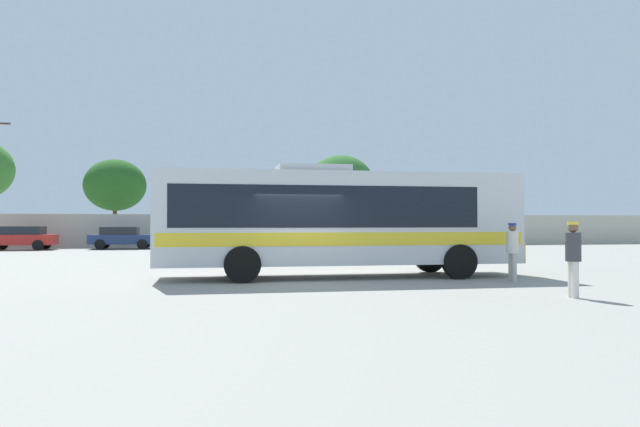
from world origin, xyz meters
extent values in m
plane|color=gray|center=(0.00, 10.00, 0.00)|extent=(300.00, 300.00, 0.00)
cube|color=#B2AD9E|center=(0.00, 25.45, 1.14)|extent=(80.00, 0.30, 2.28)
cube|color=silver|center=(1.43, 1.14, 1.82)|extent=(11.08, 2.66, 2.76)
cube|color=black|center=(0.88, 1.14, 2.15)|extent=(9.09, 2.67, 1.22)
cube|color=yellow|center=(1.43, 1.14, 1.22)|extent=(10.86, 2.68, 0.39)
cube|color=#19212D|center=(6.97, 1.08, 2.32)|extent=(0.06, 2.30, 1.44)
cube|color=yellow|center=(6.98, 1.08, 0.77)|extent=(0.08, 2.50, 0.66)
cube|color=#B2B2B2|center=(0.60, 1.15, 3.32)|extent=(2.21, 1.42, 0.24)
cylinder|color=black|center=(4.87, 2.33, 0.52)|extent=(1.04, 0.31, 1.04)
cylinder|color=black|center=(4.84, -0.12, 0.52)|extent=(1.04, 0.31, 1.04)
cylinder|color=black|center=(-1.60, 2.39, 0.52)|extent=(1.04, 0.31, 1.04)
cylinder|color=black|center=(-1.62, -0.06, 0.52)|extent=(1.04, 0.31, 1.04)
cylinder|color=#B7B2A8|center=(6.05, -0.99, 0.40)|extent=(0.15, 0.15, 0.80)
cylinder|color=#B7B2A8|center=(6.06, -1.14, 0.40)|extent=(0.15, 0.15, 0.80)
cylinder|color=silver|center=(6.05, -1.06, 1.12)|extent=(0.36, 0.36, 0.64)
sphere|color=brown|center=(6.05, -1.06, 1.55)|extent=(0.22, 0.22, 0.22)
cylinder|color=navy|center=(6.05, -1.06, 1.65)|extent=(0.23, 0.23, 0.07)
cylinder|color=silver|center=(5.49, -4.80, 0.41)|extent=(0.15, 0.15, 0.82)
cylinder|color=silver|center=(5.50, -4.65, 0.41)|extent=(0.15, 0.15, 0.82)
cylinder|color=#38383D|center=(5.49, -4.72, 1.14)|extent=(0.36, 0.36, 0.65)
sphere|color=brown|center=(5.49, -4.72, 1.58)|extent=(0.22, 0.22, 0.22)
cylinder|color=yellow|center=(5.49, -4.72, 1.68)|extent=(0.23, 0.23, 0.07)
cube|color=red|center=(-14.01, 22.66, 0.64)|extent=(4.14, 1.82, 0.63)
cube|color=black|center=(-13.80, 22.66, 1.21)|extent=(2.28, 1.67, 0.52)
cylinder|color=black|center=(-15.29, 23.55, 0.32)|extent=(0.64, 0.22, 0.64)
cylinder|color=black|center=(-12.73, 21.77, 0.32)|extent=(0.64, 0.22, 0.64)
cylinder|color=black|center=(-12.72, 23.54, 0.32)|extent=(0.64, 0.22, 0.64)
cube|color=navy|center=(-7.89, 22.87, 0.62)|extent=(4.14, 1.84, 0.60)
cube|color=black|center=(-8.10, 22.87, 1.17)|extent=(2.28, 1.68, 0.49)
cylinder|color=black|center=(-6.60, 23.74, 0.32)|extent=(0.64, 0.23, 0.64)
cylinder|color=black|center=(-6.62, 21.98, 0.32)|extent=(0.64, 0.23, 0.64)
cylinder|color=black|center=(-9.16, 23.76, 0.32)|extent=(0.64, 0.23, 0.64)
cylinder|color=black|center=(-9.18, 22.00, 0.32)|extent=(0.64, 0.23, 0.64)
cube|color=#B7BABF|center=(-0.99, 22.79, 0.63)|extent=(4.31, 2.12, 0.62)
cube|color=black|center=(-1.20, 22.78, 1.20)|extent=(2.42, 1.83, 0.51)
cylinder|color=black|center=(0.23, 23.77, 0.32)|extent=(0.66, 0.27, 0.64)
cylinder|color=black|center=(0.37, 22.01, 0.32)|extent=(0.66, 0.27, 0.64)
cylinder|color=black|center=(-2.35, 23.57, 0.32)|extent=(0.66, 0.27, 0.64)
cylinder|color=black|center=(-2.22, 21.81, 0.32)|extent=(0.66, 0.27, 0.64)
cube|color=#B7BABF|center=(5.30, 21.69, 0.65)|extent=(4.15, 2.15, 0.66)
cube|color=black|center=(5.50, 21.67, 1.25)|extent=(2.34, 1.84, 0.54)
cylinder|color=black|center=(3.98, 20.92, 0.32)|extent=(0.66, 0.28, 0.64)
cylinder|color=black|center=(4.13, 22.67, 0.32)|extent=(0.66, 0.28, 0.64)
cylinder|color=black|center=(6.46, 20.70, 0.32)|extent=(0.66, 0.28, 0.64)
cylinder|color=black|center=(6.61, 22.46, 0.32)|extent=(0.66, 0.28, 0.64)
cylinder|color=brown|center=(-9.57, 30.71, 1.48)|extent=(0.32, 0.32, 2.96)
ellipsoid|color=#23561E|center=(-9.57, 30.71, 4.60)|extent=(4.68, 4.68, 3.98)
cylinder|color=brown|center=(-0.71, 29.69, 1.55)|extent=(0.32, 0.32, 3.10)
ellipsoid|color=#2D6628|center=(-0.71, 29.69, 4.39)|extent=(3.68, 3.68, 3.13)
cylinder|color=brown|center=(7.97, 29.26, 1.46)|extent=(0.32, 0.32, 2.92)
ellipsoid|color=#2D6628|center=(7.97, 29.26, 4.82)|extent=(5.42, 5.42, 4.60)
camera|label=1|loc=(-2.60, -16.54, 1.69)|focal=32.82mm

